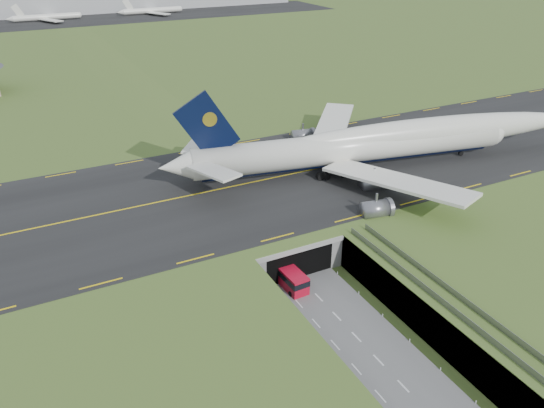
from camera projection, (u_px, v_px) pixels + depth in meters
ground at (326, 306)px, 79.87m from camera, size 900.00×900.00×0.00m
airfield_deck at (327, 290)px, 78.49m from camera, size 800.00×800.00×6.00m
trench_road at (354, 335)px, 73.88m from camera, size 12.00×75.00×0.20m
taxiway at (237, 186)px, 103.21m from camera, size 800.00×44.00×0.18m
tunnel_portal at (275, 236)px, 91.57m from camera, size 17.00×22.30×6.00m
guideway at (483, 332)px, 66.70m from camera, size 3.00×53.00×7.05m
jumbo_jet at (381, 143)px, 109.53m from camera, size 90.70×58.35×19.63m
shuttle_tram at (290, 277)px, 83.57m from camera, size 3.23×7.65×3.07m
cargo_terminal at (55, 0)px, 310.60m from camera, size 320.00×67.00×15.60m
distant_hills at (120, 3)px, 448.23m from camera, size 700.00×91.00×60.00m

